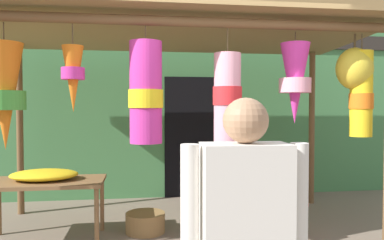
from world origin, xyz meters
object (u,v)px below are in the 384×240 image
flower_heap_on_table (45,175)px  shopper_by_bananas (245,237)px  display_table (45,187)px  folding_chair (277,196)px  wicker_basket_by_table (145,222)px

flower_heap_on_table → shopper_by_bananas: 3.11m
flower_heap_on_table → display_table: bearing=-87.6°
flower_heap_on_table → folding_chair: folding_chair is taller
flower_heap_on_table → wicker_basket_by_table: 1.28m
display_table → wicker_basket_by_table: bearing=7.6°
flower_heap_on_table → shopper_by_bananas: (1.52, -2.71, 0.16)m
flower_heap_on_table → shopper_by_bananas: size_ratio=0.48×
flower_heap_on_table → wicker_basket_by_table: bearing=6.5°
display_table → folding_chair: 2.59m
display_table → wicker_basket_by_table: (1.11, 0.15, -0.49)m
folding_chair → display_table: bearing=172.2°
wicker_basket_by_table → shopper_by_bananas: 2.97m
wicker_basket_by_table → folding_chair: bearing=-18.9°
display_table → flower_heap_on_table: (-0.00, 0.02, 0.13)m
folding_chair → wicker_basket_by_table: (-1.45, 0.50, -0.39)m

